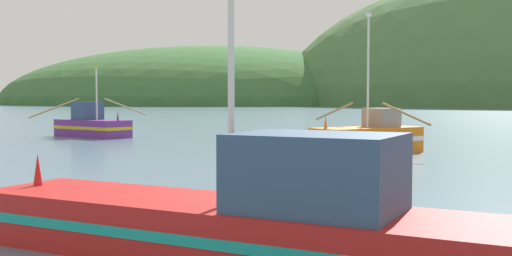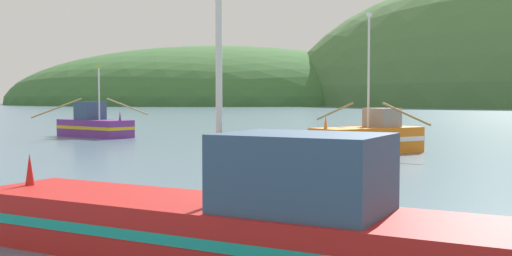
{
  "view_description": "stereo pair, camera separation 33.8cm",
  "coord_description": "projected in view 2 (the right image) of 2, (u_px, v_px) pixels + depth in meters",
  "views": [
    {
      "loc": [
        8.15,
        -1.84,
        2.98
      ],
      "look_at": [
        0.24,
        28.66,
        1.4
      ],
      "focal_mm": 42.74,
      "sensor_mm": 36.0,
      "label": 1
    },
    {
      "loc": [
        8.47,
        -1.75,
        2.98
      ],
      "look_at": [
        0.24,
        28.66,
        1.4
      ],
      "focal_mm": 42.74,
      "sensor_mm": 36.0,
      "label": 2
    }
  ],
  "objects": [
    {
      "name": "hill_far_right",
      "position": [
        214.0,
        104.0,
        270.33
      ],
      "size": [
        187.43,
        149.95,
        50.27
      ],
      "primitive_type": "ellipsoid",
      "color": "#386633",
      "rests_on": "ground"
    },
    {
      "name": "fishing_boat_purple",
      "position": [
        94.0,
        125.0,
        46.22
      ],
      "size": [
        6.94,
        9.75,
        5.38
      ],
      "rotation": [
        0.0,
        0.0,
        5.88
      ],
      "color": "#6B2D84",
      "rests_on": "ground"
    },
    {
      "name": "fishing_boat_red",
      "position": [
        257.0,
        224.0,
        10.71
      ],
      "size": [
        12.21,
        4.93,
        6.38
      ],
      "rotation": [
        0.0,
        0.0,
        2.92
      ],
      "color": "red",
      "rests_on": "ground"
    },
    {
      "name": "fishing_boat_orange",
      "position": [
        368.0,
        138.0,
        32.71
      ],
      "size": [
        6.52,
        6.25,
        7.49
      ],
      "rotation": [
        0.0,
        0.0,
        3.95
      ],
      "color": "orange",
      "rests_on": "ground"
    }
  ]
}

